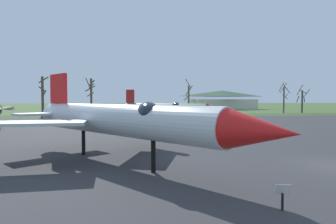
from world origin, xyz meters
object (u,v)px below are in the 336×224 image
object	(u,v)px
jet_fighter_front_right	(166,109)
visitor_building	(222,100)
info_placard_front_left	(283,195)
info_placard_rear_left	(0,124)
jet_fighter_front_left	(118,119)
info_placard_front_right	(224,126)

from	to	relation	value
jet_fighter_front_right	visitor_building	bearing A→B (deg)	63.30
info_placard_front_left	visitor_building	bearing A→B (deg)	70.17
info_placard_rear_left	jet_fighter_front_right	bearing A→B (deg)	4.04
jet_fighter_front_right	visitor_building	distance (m)	74.58
jet_fighter_front_left	info_placard_rear_left	distance (m)	25.42
jet_fighter_front_left	info_placard_front_right	size ratio (longest dim) A/B	16.96
jet_fighter_front_right	info_placard_front_right	xyz separation A→B (m)	(5.38, -7.71, -1.71)
info_placard_front_left	info_placard_front_right	world-z (taller)	info_placard_front_right
info_placard_front_right	visitor_building	bearing A→B (deg)	69.28
info_placard_front_right	info_placard_rear_left	xyz separation A→B (m)	(-25.58, 6.28, 0.10)
info_placard_rear_left	visitor_building	distance (m)	86.73
visitor_building	info_placard_front_right	bearing A→B (deg)	-110.72
info_placard_front_left	visitor_building	size ratio (longest dim) A/B	0.03
info_placard_front_left	info_placard_front_right	size ratio (longest dim) A/B	0.92
info_placard_front_left	visitor_building	xyz separation A→B (m)	(35.11, 97.38, 2.95)
jet_fighter_front_right	info_placard_rear_left	bearing A→B (deg)	-175.96
jet_fighter_front_right	info_placard_front_left	bearing A→B (deg)	-92.99
info_placard_rear_left	visitor_building	world-z (taller)	visitor_building
jet_fighter_front_right	info_placard_rear_left	size ratio (longest dim) A/B	12.53
jet_fighter_front_left	jet_fighter_front_right	xyz separation A→B (m)	(6.66, 22.87, -0.16)
jet_fighter_front_left	info_placard_rear_left	world-z (taller)	jet_fighter_front_left
jet_fighter_front_right	info_placard_front_right	size ratio (longest dim) A/B	14.67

